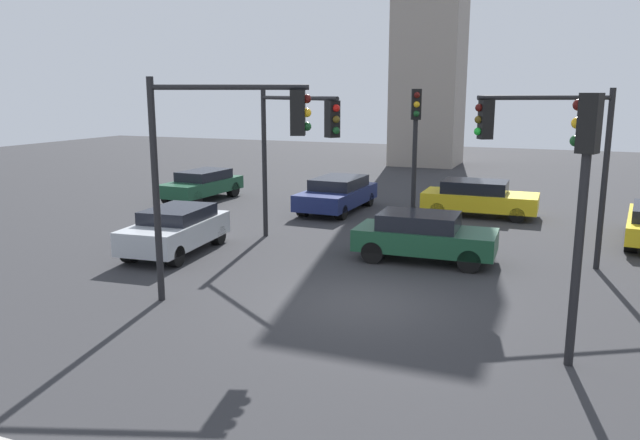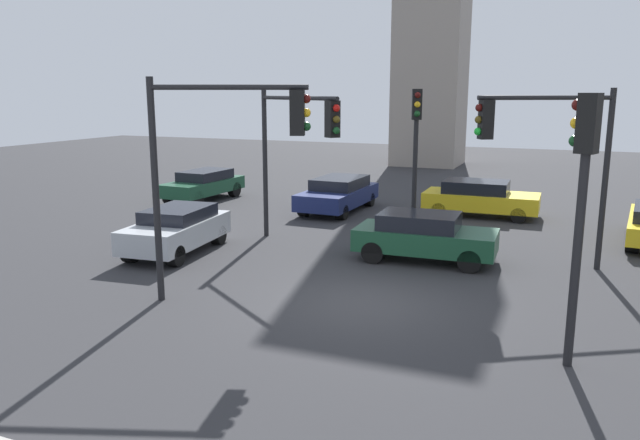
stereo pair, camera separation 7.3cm
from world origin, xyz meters
name	(u,v)px [view 1 (the left image)]	position (x,y,z in m)	size (l,w,h in m)	color
ground_plane	(361,302)	(0.00, 0.00, 0.00)	(86.32, 86.32, 0.00)	#2D2D30
traffic_light_0	(415,134)	(-0.56, 7.23, 3.45)	(0.40, 0.49, 4.93)	black
traffic_light_1	(295,135)	(-3.48, 4.00, 3.56)	(3.69, 2.71, 4.98)	black
traffic_light_2	(225,143)	(-2.90, -1.05, 3.70)	(3.45, 1.38, 5.17)	black
traffic_light_3	(583,179)	(4.51, -1.75, 3.38)	(0.49, 0.41, 4.82)	black
traffic_light_4	(546,142)	(3.66, 4.23, 3.55)	(3.34, 2.08, 4.94)	black
car_0	(337,193)	(-4.51, 10.42, 0.73)	(2.08, 4.69, 1.38)	navy
car_2	(478,198)	(1.04, 11.53, 0.73)	(4.41, 1.98, 1.40)	yellow
car_3	(424,236)	(0.51, 4.14, 0.75)	(4.06, 1.91, 1.41)	#19472D
car_4	(176,229)	(-6.68, 2.21, 0.74)	(2.14, 4.10, 1.38)	#ADB2B7
car_6	(202,184)	(-11.07, 10.45, 0.73)	(1.99, 4.37, 1.35)	#19472D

